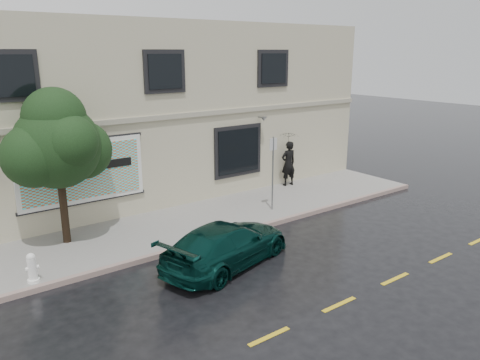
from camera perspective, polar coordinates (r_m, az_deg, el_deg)
ground at (r=14.14m, az=1.24°, el=-9.18°), size 90.00×90.00×0.00m
sidewalk at (r=16.60m, az=-5.67°, el=-5.14°), size 20.00×3.50×0.15m
curb at (r=15.23m, az=-2.24°, el=-7.03°), size 20.00×0.18×0.16m
road_marking at (r=11.88m, az=11.99°, el=-14.62°), size 19.00×0.12×0.01m
building at (r=20.84m, az=-14.20°, el=8.39°), size 20.00×8.12×7.00m
billboard at (r=16.24m, az=-18.68°, el=0.94°), size 4.30×0.16×2.20m
car at (r=13.32m, az=-1.62°, el=-7.84°), size 4.65×2.99×1.25m
pedestrian at (r=20.60m, az=5.92°, el=2.02°), size 0.76×0.54×1.97m
umbrella at (r=20.34m, az=6.02°, el=5.66°), size 0.93×0.93×0.68m
street_tree at (r=14.83m, az=-21.38°, el=3.84°), size 2.54×2.54×4.31m
fire_hydrant at (r=13.28m, az=-24.01°, el=-9.78°), size 0.33×0.31×0.80m
sign_pole at (r=17.18m, az=4.02°, el=1.61°), size 0.34×0.06×2.76m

